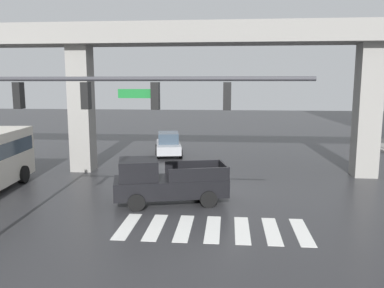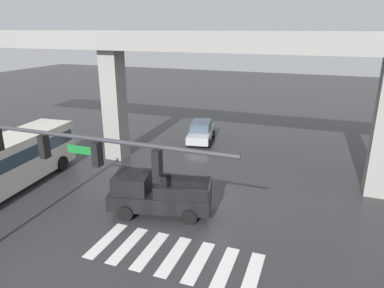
{
  "view_description": "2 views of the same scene",
  "coord_description": "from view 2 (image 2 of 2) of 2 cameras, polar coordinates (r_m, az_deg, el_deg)",
  "views": [
    {
      "loc": [
        0.53,
        -19.02,
        5.5
      ],
      "look_at": [
        -1.18,
        -0.6,
        2.6
      ],
      "focal_mm": 36.97,
      "sensor_mm": 36.0,
      "label": 1
    },
    {
      "loc": [
        5.02,
        -16.04,
        9.05
      ],
      "look_at": [
        -1.26,
        0.81,
        3.06
      ],
      "focal_mm": 32.72,
      "sensor_mm": 36.0,
      "label": 2
    }
  ],
  "objects": [
    {
      "name": "crosswalk_stripes",
      "position": [
        15.32,
        -2.97,
        -17.79
      ],
      "size": [
        7.15,
        2.8,
        0.01
      ],
      "color": "silver",
      "rests_on": "ground"
    },
    {
      "name": "city_bus",
      "position": [
        22.6,
        -28.83,
        -2.89
      ],
      "size": [
        3.45,
        10.97,
        2.99
      ],
      "color": "beige",
      "rests_on": "ground"
    },
    {
      "name": "traffic_signal_mast",
      "position": [
        13.57,
        -23.17,
        -1.98
      ],
      "size": [
        10.89,
        0.32,
        6.2
      ],
      "color": "#38383D",
      "rests_on": "ground"
    },
    {
      "name": "sedan_silver",
      "position": [
        29.03,
        1.49,
        2.01
      ],
      "size": [
        2.52,
        4.54,
        1.72
      ],
      "color": "#A8AAAF",
      "rests_on": "ground"
    },
    {
      "name": "ground_plane",
      "position": [
        19.09,
        2.75,
        -9.89
      ],
      "size": [
        120.0,
        120.0,
        0.0
      ],
      "primitive_type": "plane",
      "color": "#2D2D30"
    },
    {
      "name": "elevated_overpass",
      "position": [
        21.35,
        7.03,
        14.53
      ],
      "size": [
        50.24,
        2.55,
        8.89
      ],
      "color": "gray",
      "rests_on": "ground"
    },
    {
      "name": "pickup_truck",
      "position": [
        18.03,
        -6.11,
        -8.26
      ],
      "size": [
        5.41,
        3.08,
        2.08
      ],
      "color": "black",
      "rests_on": "ground"
    }
  ]
}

